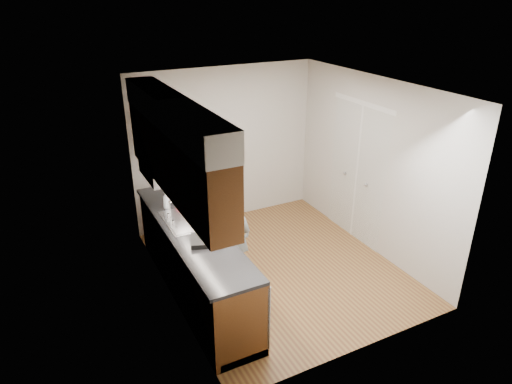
{
  "coord_description": "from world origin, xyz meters",
  "views": [
    {
      "loc": [
        -2.69,
        -4.62,
        3.56
      ],
      "look_at": [
        -0.22,
        0.25,
        1.1
      ],
      "focal_mm": 32.0,
      "sensor_mm": 36.0,
      "label": 1
    }
  ],
  "objects_px": {
    "person": "(231,218)",
    "soap_bottle_c": "(171,193)",
    "soda_can": "(177,199)",
    "dish_rack": "(207,240)",
    "soap_bottle_b": "(174,191)",
    "soap_bottle_a": "(166,200)",
    "steel_can": "(185,198)"
  },
  "relations": [
    {
      "from": "soap_bottle_a",
      "to": "soda_can",
      "type": "distance_m",
      "value": 0.19
    },
    {
      "from": "soap_bottle_b",
      "to": "person",
      "type": "bearing_deg",
      "value": -59.38
    },
    {
      "from": "soda_can",
      "to": "dish_rack",
      "type": "relative_size",
      "value": 0.37
    },
    {
      "from": "soda_can",
      "to": "soap_bottle_b",
      "type": "bearing_deg",
      "value": 82.28
    },
    {
      "from": "soap_bottle_c",
      "to": "dish_rack",
      "type": "distance_m",
      "value": 1.28
    },
    {
      "from": "steel_can",
      "to": "dish_rack",
      "type": "height_order",
      "value": "steel_can"
    },
    {
      "from": "soap_bottle_b",
      "to": "dish_rack",
      "type": "relative_size",
      "value": 0.54
    },
    {
      "from": "soap_bottle_b",
      "to": "soda_can",
      "type": "bearing_deg",
      "value": -97.72
    },
    {
      "from": "soap_bottle_a",
      "to": "dish_rack",
      "type": "bearing_deg",
      "value": -81.83
    },
    {
      "from": "soda_can",
      "to": "steel_can",
      "type": "relative_size",
      "value": 0.98
    },
    {
      "from": "soap_bottle_b",
      "to": "steel_can",
      "type": "xyz_separation_m",
      "value": [
        0.08,
        -0.23,
        -0.03
      ]
    },
    {
      "from": "person",
      "to": "soap_bottle_a",
      "type": "height_order",
      "value": "person"
    },
    {
      "from": "person",
      "to": "steel_can",
      "type": "relative_size",
      "value": 12.85
    },
    {
      "from": "soap_bottle_b",
      "to": "dish_rack",
      "type": "distance_m",
      "value": 1.32
    },
    {
      "from": "person",
      "to": "soda_can",
      "type": "bearing_deg",
      "value": 14.04
    },
    {
      "from": "soap_bottle_c",
      "to": "steel_can",
      "type": "height_order",
      "value": "soap_bottle_c"
    },
    {
      "from": "soda_can",
      "to": "soap_bottle_c",
      "type": "bearing_deg",
      "value": 100.21
    },
    {
      "from": "soda_can",
      "to": "soap_bottle_a",
      "type": "bearing_deg",
      "value": -153.57
    },
    {
      "from": "soap_bottle_a",
      "to": "dish_rack",
      "type": "height_order",
      "value": "soap_bottle_a"
    },
    {
      "from": "soap_bottle_a",
      "to": "dish_rack",
      "type": "distance_m",
      "value": 1.05
    },
    {
      "from": "soap_bottle_c",
      "to": "steel_can",
      "type": "bearing_deg",
      "value": -54.81
    },
    {
      "from": "soap_bottle_a",
      "to": "soap_bottle_b",
      "type": "bearing_deg",
      "value": 56.78
    },
    {
      "from": "person",
      "to": "dish_rack",
      "type": "xyz_separation_m",
      "value": [
        -0.52,
        -0.5,
        0.09
      ]
    },
    {
      "from": "soap_bottle_a",
      "to": "soap_bottle_c",
      "type": "xyz_separation_m",
      "value": [
        0.13,
        0.24,
        -0.03
      ]
    },
    {
      "from": "steel_can",
      "to": "soap_bottle_a",
      "type": "bearing_deg",
      "value": -168.67
    },
    {
      "from": "soap_bottle_b",
      "to": "soap_bottle_c",
      "type": "relative_size",
      "value": 1.07
    },
    {
      "from": "person",
      "to": "soap_bottle_c",
      "type": "xyz_separation_m",
      "value": [
        -0.54,
        0.77,
        0.15
      ]
    },
    {
      "from": "person",
      "to": "soap_bottle_b",
      "type": "height_order",
      "value": "person"
    },
    {
      "from": "person",
      "to": "dish_rack",
      "type": "bearing_deg",
      "value": 108.19
    },
    {
      "from": "steel_can",
      "to": "dish_rack",
      "type": "relative_size",
      "value": 0.38
    },
    {
      "from": "soap_bottle_b",
      "to": "dish_rack",
      "type": "bearing_deg",
      "value": -91.66
    },
    {
      "from": "person",
      "to": "soap_bottle_a",
      "type": "distance_m",
      "value": 0.87
    }
  ]
}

